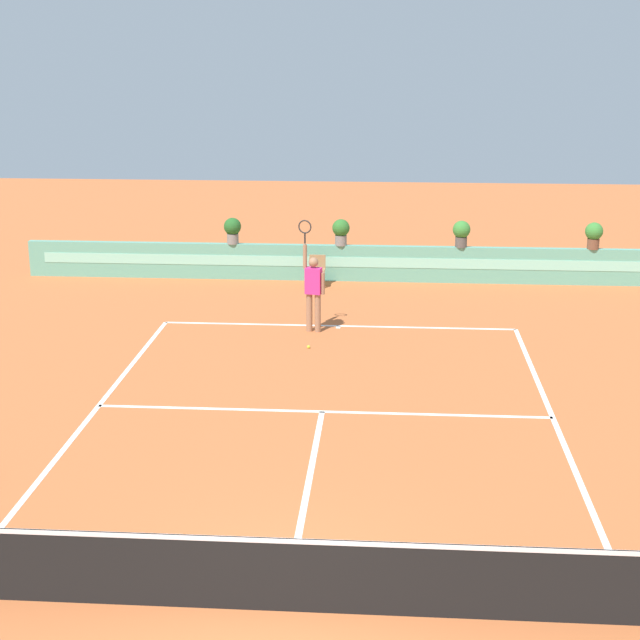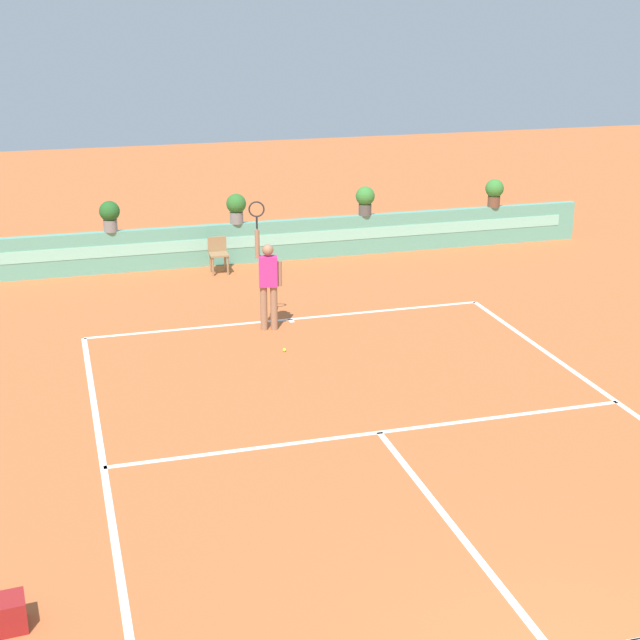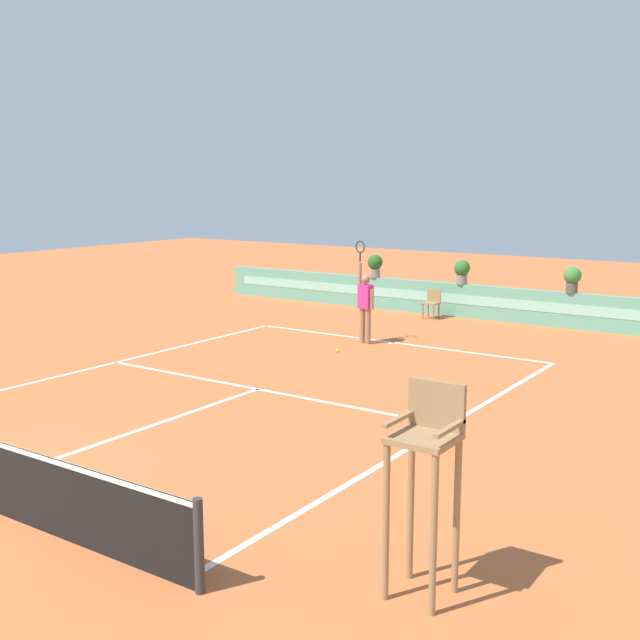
% 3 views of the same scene
% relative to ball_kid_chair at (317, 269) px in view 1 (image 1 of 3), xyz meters
% --- Properties ---
extents(ground_plane, '(60.00, 60.00, 0.00)m').
position_rel_ball_kid_chair_xyz_m(ground_plane, '(0.79, -9.66, -0.48)').
color(ground_plane, '#BC6033').
extents(court_lines, '(8.32, 11.94, 0.01)m').
position_rel_ball_kid_chair_xyz_m(court_lines, '(0.79, -8.94, -0.47)').
color(court_lines, white).
rests_on(court_lines, ground).
extents(net, '(8.92, 0.10, 1.00)m').
position_rel_ball_kid_chair_xyz_m(net, '(0.79, -15.66, 0.03)').
color(net, '#333333').
rests_on(net, ground).
extents(back_wall_barrier, '(18.00, 0.21, 1.00)m').
position_rel_ball_kid_chair_xyz_m(back_wall_barrier, '(0.79, 0.73, 0.02)').
color(back_wall_barrier, '#60A88E').
rests_on(back_wall_barrier, ground).
extents(ball_kid_chair, '(0.44, 0.44, 0.85)m').
position_rel_ball_kid_chair_xyz_m(ball_kid_chair, '(0.00, 0.00, 0.00)').
color(ball_kid_chair, '#99754C').
rests_on(ball_kid_chair, ground).
extents(tennis_player, '(0.61, 0.29, 2.58)m').
position_rel_ball_kid_chair_xyz_m(tennis_player, '(0.23, -4.25, 0.57)').
color(tennis_player, '#9E7051').
rests_on(tennis_player, ground).
extents(tennis_ball_near_baseline, '(0.07, 0.07, 0.07)m').
position_rel_ball_kid_chair_xyz_m(tennis_ball_near_baseline, '(0.23, -5.53, -0.44)').
color(tennis_ball_near_baseline, '#CCE033').
rests_on(tennis_ball_near_baseline, ground).
extents(potted_plant_right, '(0.48, 0.48, 0.72)m').
position_rel_ball_kid_chair_xyz_m(potted_plant_right, '(3.89, 0.73, 0.93)').
color(potted_plant_right, '#514C47').
rests_on(potted_plant_right, back_wall_barrier).
extents(potted_plant_centre, '(0.48, 0.48, 0.72)m').
position_rel_ball_kid_chair_xyz_m(potted_plant_centre, '(0.60, 0.73, 0.93)').
color(potted_plant_centre, gray).
rests_on(potted_plant_centre, back_wall_barrier).
extents(potted_plant_left, '(0.48, 0.48, 0.72)m').
position_rel_ball_kid_chair_xyz_m(potted_plant_left, '(-2.40, 0.73, 0.93)').
color(potted_plant_left, gray).
rests_on(potted_plant_left, back_wall_barrier).
extents(potted_plant_far_right, '(0.48, 0.48, 0.72)m').
position_rel_ball_kid_chair_xyz_m(potted_plant_far_right, '(7.45, 0.73, 0.93)').
color(potted_plant_far_right, brown).
rests_on(potted_plant_far_right, back_wall_barrier).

